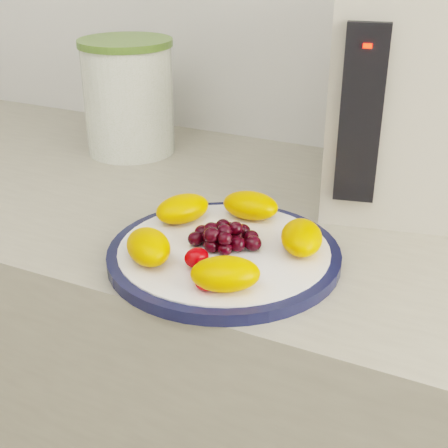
% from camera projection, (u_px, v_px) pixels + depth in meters
% --- Properties ---
extents(counter, '(3.50, 0.60, 0.90)m').
position_uv_depth(counter, '(227.00, 424.00, 1.15)').
color(counter, '#A39C85').
rests_on(counter, floor).
extents(cabinet_face, '(3.48, 0.58, 0.84)m').
position_uv_depth(cabinet_face, '(227.00, 436.00, 1.16)').
color(cabinet_face, '#8B6850').
rests_on(cabinet_face, floor).
extents(plate_rim, '(0.29, 0.29, 0.01)m').
position_uv_depth(plate_rim, '(224.00, 255.00, 0.78)').
color(plate_rim, black).
rests_on(plate_rim, counter).
extents(plate_face, '(0.26, 0.26, 0.02)m').
position_uv_depth(plate_face, '(224.00, 254.00, 0.78)').
color(plate_face, white).
rests_on(plate_face, counter).
extents(canister, '(0.21, 0.21, 0.19)m').
position_uv_depth(canister, '(129.00, 100.00, 1.12)').
color(canister, '#53681F').
rests_on(canister, counter).
extents(canister_lid, '(0.21, 0.21, 0.01)m').
position_uv_depth(canister_lid, '(125.00, 43.00, 1.07)').
color(canister_lid, '#4E712A').
rests_on(canister_lid, canister).
extents(appliance_body, '(0.23, 0.28, 0.31)m').
position_uv_depth(appliance_body, '(395.00, 96.00, 0.90)').
color(appliance_body, '#B9B3A1').
rests_on(appliance_body, counter).
extents(appliance_panel, '(0.06, 0.03, 0.23)m').
position_uv_depth(appliance_panel, '(361.00, 116.00, 0.80)').
color(appliance_panel, black).
rests_on(appliance_panel, appliance_body).
extents(appliance_led, '(0.01, 0.01, 0.01)m').
position_uv_depth(appliance_led, '(368.00, 46.00, 0.75)').
color(appliance_led, '#FF0C05').
rests_on(appliance_led, appliance_panel).
extents(fruit_plate, '(0.25, 0.25, 0.04)m').
position_uv_depth(fruit_plate, '(222.00, 235.00, 0.77)').
color(fruit_plate, '#FF8500').
rests_on(fruit_plate, plate_face).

